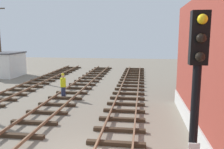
# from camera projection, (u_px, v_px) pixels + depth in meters

# --- Properties ---
(signal_mast) EXTENTS (0.36, 0.40, 5.02)m
(signal_mast) POSITION_uv_depth(u_px,v_px,m) (196.00, 100.00, 4.90)
(signal_mast) COLOR black
(signal_mast) RESTS_ON ground
(control_hut) EXTENTS (3.00, 3.80, 2.76)m
(control_hut) POSITION_uv_depth(u_px,v_px,m) (7.00, 64.00, 26.15)
(control_hut) COLOR silver
(control_hut) RESTS_ON ground
(track_worker_foreground) EXTENTS (0.40, 0.40, 1.87)m
(track_worker_foreground) POSITION_uv_depth(u_px,v_px,m) (63.00, 86.00, 16.92)
(track_worker_foreground) COLOR #262D4C
(track_worker_foreground) RESTS_ON ground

